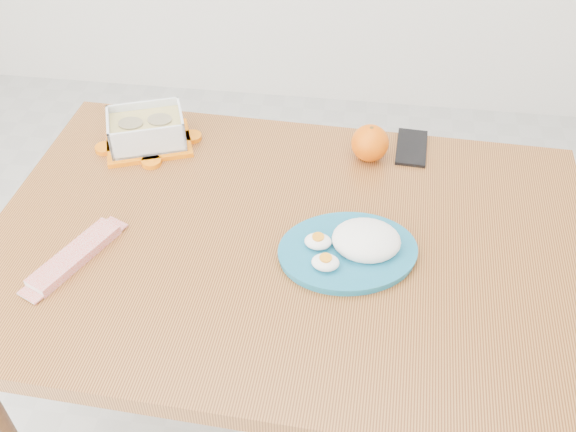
# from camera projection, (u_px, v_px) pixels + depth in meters

# --- Properties ---
(dining_table) EXTENTS (1.24, 0.85, 0.75)m
(dining_table) POSITION_uv_depth(u_px,v_px,m) (288.00, 271.00, 1.35)
(dining_table) COLOR #A6682F
(dining_table) RESTS_ON ground
(food_container) EXTENTS (0.23, 0.21, 0.08)m
(food_container) POSITION_uv_depth(u_px,v_px,m) (147.00, 130.00, 1.49)
(food_container) COLOR orange
(food_container) RESTS_ON dining_table
(orange_fruit) EXTENTS (0.08, 0.08, 0.08)m
(orange_fruit) POSITION_uv_depth(u_px,v_px,m) (370.00, 143.00, 1.45)
(orange_fruit) COLOR #FF5D05
(orange_fruit) RESTS_ON dining_table
(rice_plate) EXTENTS (0.33, 0.33, 0.07)m
(rice_plate) POSITION_uv_depth(u_px,v_px,m) (354.00, 246.00, 1.23)
(rice_plate) COLOR #186889
(rice_plate) RESTS_ON dining_table
(candy_bar) EXTENTS (0.13, 0.21, 0.02)m
(candy_bar) POSITION_uv_depth(u_px,v_px,m) (75.00, 256.00, 1.23)
(candy_bar) COLOR red
(candy_bar) RESTS_ON dining_table
(smartphone) EXTENTS (0.08, 0.14, 0.01)m
(smartphone) POSITION_uv_depth(u_px,v_px,m) (412.00, 147.00, 1.50)
(smartphone) COLOR black
(smartphone) RESTS_ON dining_table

